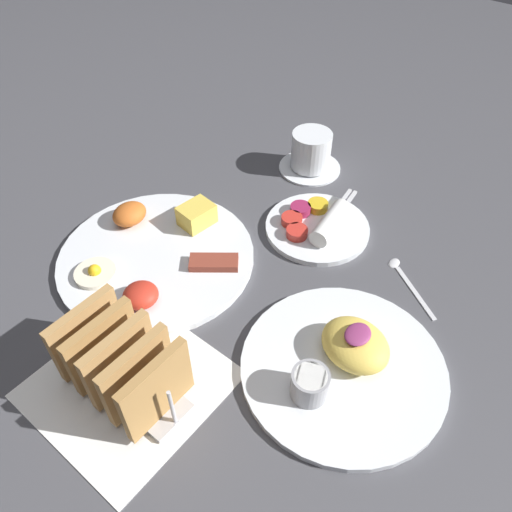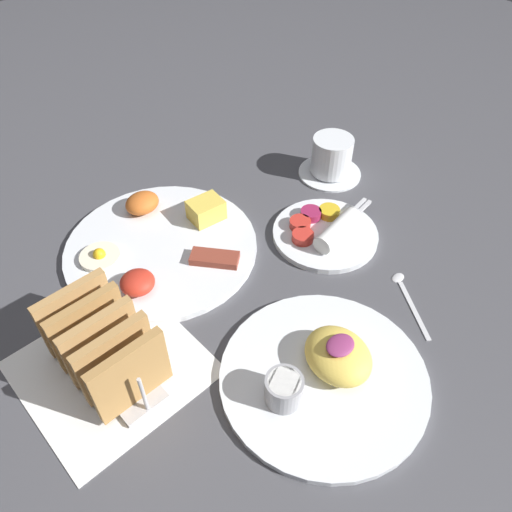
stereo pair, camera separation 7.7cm
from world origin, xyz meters
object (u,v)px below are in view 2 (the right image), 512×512
(plate_condiments, at_px, (326,231))
(coffee_cup, at_px, (331,158))
(toast_rack, at_px, (103,345))
(plate_foreground, at_px, (324,372))
(plate_breakfast, at_px, (161,243))

(plate_condiments, xyz_separation_m, coffee_cup, (0.14, 0.11, 0.02))
(coffee_cup, bearing_deg, toast_rack, -170.75)
(toast_rack, relative_size, coffee_cup, 1.50)
(plate_condiments, height_order, toast_rack, toast_rack)
(toast_rack, xyz_separation_m, coffee_cup, (0.54, 0.09, -0.02))
(plate_foreground, distance_m, coffee_cup, 0.45)
(plate_breakfast, bearing_deg, coffee_cup, -8.63)
(coffee_cup, bearing_deg, plate_foreground, -140.05)
(plate_breakfast, xyz_separation_m, toast_rack, (-0.18, -0.14, 0.04))
(plate_foreground, relative_size, coffee_cup, 2.26)
(plate_condiments, relative_size, plate_foreground, 0.70)
(toast_rack, bearing_deg, plate_condiments, -3.38)
(plate_foreground, distance_m, toast_rack, 0.28)
(plate_breakfast, xyz_separation_m, plate_condiments, (0.22, -0.17, 0.00))
(plate_condiments, bearing_deg, toast_rack, 176.62)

